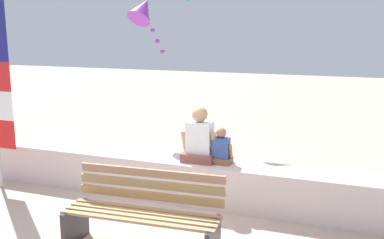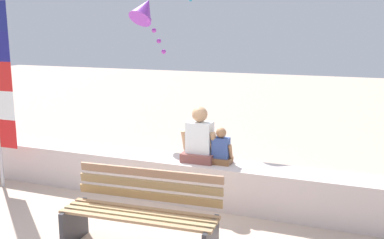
# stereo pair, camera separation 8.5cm
# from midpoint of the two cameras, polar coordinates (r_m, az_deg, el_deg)

# --- Properties ---
(ground_plane) EXTENTS (40.00, 40.00, 0.00)m
(ground_plane) POSITION_cam_midpoint_polar(r_m,az_deg,el_deg) (5.57, -8.00, -14.62)
(ground_plane) COLOR #BBA28F
(seawall_ledge) EXTENTS (6.94, 0.56, 0.60)m
(seawall_ledge) POSITION_cam_midpoint_polar(r_m,az_deg,el_deg) (6.54, -2.59, -7.60)
(seawall_ledge) COLOR beige
(seawall_ledge) RESTS_ON ground
(park_bench) EXTENTS (1.80, 0.73, 0.88)m
(park_bench) POSITION_cam_midpoint_polar(r_m,az_deg,el_deg) (5.07, -6.77, -12.04)
(park_bench) COLOR #A17B56
(park_bench) RESTS_ON ground
(person_adult) EXTENTS (0.52, 0.38, 0.79)m
(person_adult) POSITION_cam_midpoint_polar(r_m,az_deg,el_deg) (6.25, 0.61, -2.66)
(person_adult) COLOR brown
(person_adult) RESTS_ON seawall_ledge
(person_child) EXTENTS (0.34, 0.25, 0.51)m
(person_child) POSITION_cam_midpoint_polar(r_m,az_deg,el_deg) (6.18, 3.38, -3.88)
(person_child) COLOR brown
(person_child) RESTS_ON seawall_ledge
(kite_purple) EXTENTS (0.69, 0.66, 1.06)m
(kite_purple) POSITION_cam_midpoint_polar(r_m,az_deg,el_deg) (7.94, -6.64, 13.90)
(kite_purple) COLOR purple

